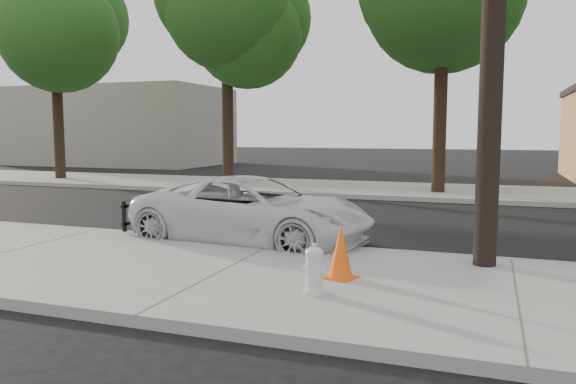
{
  "coord_description": "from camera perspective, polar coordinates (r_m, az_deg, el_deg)",
  "views": [
    {
      "loc": [
        3.63,
        -11.57,
        2.17
      ],
      "look_at": [
        -0.04,
        -1.41,
        1.0
      ],
      "focal_mm": 35.0,
      "sensor_mm": 36.0,
      "label": 1
    }
  ],
  "objects": [
    {
      "name": "traffic_cone",
      "position": [
        7.8,
        5.38,
        -6.1
      ],
      "size": [
        0.48,
        0.48,
        0.75
      ],
      "rotation": [
        0.0,
        0.0,
        -0.29
      ],
      "color": "#FF570D",
      "rests_on": "near_sidewalk"
    },
    {
      "name": "tree_b",
      "position": [
        22.15,
        -5.97,
        16.5
      ],
      "size": [
        4.34,
        4.2,
        8.45
      ],
      "color": "black",
      "rests_on": "far_sidewalk"
    },
    {
      "name": "near_sidewalk",
      "position": [
        8.4,
        -6.52,
        -8.31
      ],
      "size": [
        90.0,
        4.4,
        0.15
      ],
      "primitive_type": "cube",
      "color": "gray",
      "rests_on": "ground"
    },
    {
      "name": "building_far",
      "position": [
        39.44,
        -17.05,
        6.39
      ],
      "size": [
        14.0,
        8.0,
        5.0
      ],
      "primitive_type": "cube",
      "color": "gray",
      "rests_on": "ground"
    },
    {
      "name": "tree_a",
      "position": [
        26.46,
        -22.55,
        15.2
      ],
      "size": [
        4.65,
        4.5,
        9.0
      ],
      "color": "black",
      "rests_on": "far_sidewalk"
    },
    {
      "name": "ground",
      "position": [
        12.32,
        2.42,
        -3.97
      ],
      "size": [
        120.0,
        120.0,
        0.0
      ],
      "primitive_type": "plane",
      "color": "black",
      "rests_on": "ground"
    },
    {
      "name": "fire_hydrant",
      "position": [
        7.08,
        2.69,
        -8.0
      ],
      "size": [
        0.31,
        0.29,
        0.59
      ],
      "rotation": [
        0.0,
        0.0,
        -0.06
      ],
      "color": "silver",
      "rests_on": "near_sidewalk"
    },
    {
      "name": "police_cruiser",
      "position": [
        10.85,
        -3.58,
        -1.87
      ],
      "size": [
        4.87,
        2.58,
        1.3
      ],
      "primitive_type": "imported",
      "rotation": [
        0.0,
        0.0,
        1.48
      ],
      "color": "silver",
      "rests_on": "ground"
    },
    {
      "name": "far_sidewalk",
      "position": [
        20.51,
        9.56,
        0.23
      ],
      "size": [
        90.0,
        5.0,
        0.15
      ],
      "primitive_type": "cube",
      "color": "gray",
      "rests_on": "ground"
    },
    {
      "name": "curb_near",
      "position": [
        10.36,
        -1.08,
        -5.49
      ],
      "size": [
        90.0,
        0.12,
        0.16
      ],
      "primitive_type": "cube",
      "color": "#9E9B93",
      "rests_on": "ground"
    }
  ]
}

